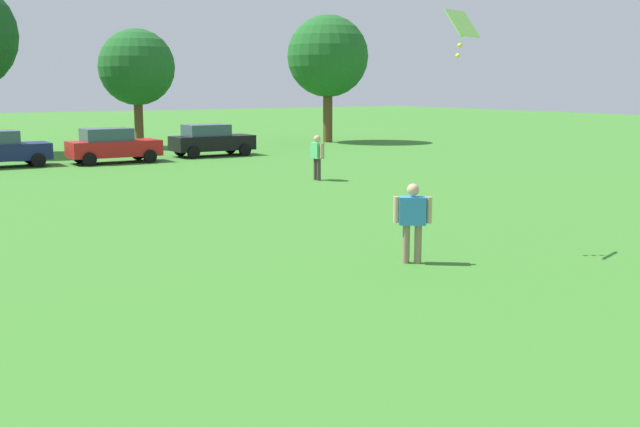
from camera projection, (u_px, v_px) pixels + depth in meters
ground_plane at (5, 187)px, 28.78m from camera, size 160.00×160.00×0.00m
adult_bystander at (413, 216)px, 16.37m from camera, size 0.68×0.59×1.71m
bystander_near_trees at (317, 154)px, 30.66m from camera, size 0.36×0.85×1.78m
kite at (462, 28)px, 16.82m from camera, size 1.01×0.71×1.03m
parked_car_red_2 at (112, 145)px, 37.46m from camera, size 4.30×2.02×1.68m
parked_car_black_3 at (211, 140)px, 41.04m from camera, size 4.30×2.02×1.68m
tree_right at (137, 67)px, 46.06m from camera, size 4.52×4.52×7.04m
tree_far_right at (328, 57)px, 50.23m from camera, size 5.27×5.27×8.21m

